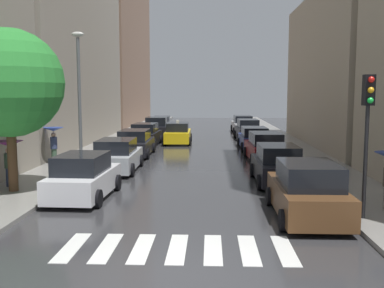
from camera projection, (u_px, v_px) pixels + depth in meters
The scene contains 24 objects.
ground_plane at pixel (199, 145), 33.43m from camera, with size 28.00×72.00×0.04m, color #313134.
sidewalk_left at pixel (113, 144), 33.68m from camera, with size 3.00×72.00×0.15m, color gray.
sidewalk_right at pixel (286, 144), 33.16m from camera, with size 3.00×72.00×0.15m, color gray.
crosswalk_stripes at pixel (177, 249), 11.26m from camera, with size 5.85×2.20×0.01m.
building_left_far at pixel (113, 18), 54.13m from camera, with size 6.00×20.78×25.84m, color #8C6B56.
building_right_mid at pixel (352, 71), 32.11m from camera, with size 6.00×18.45×10.97m, color #B2A38C.
parked_car_left_nearest at pixel (83, 178), 16.54m from camera, with size 2.15×4.22×1.69m.
parked_car_left_second at pixel (117, 156), 22.21m from camera, with size 2.16×4.43×1.63m.
parked_car_left_third at pixel (135, 144), 27.69m from camera, with size 2.14×4.65×1.64m.
parked_car_left_fourth at pixel (145, 135), 33.10m from camera, with size 2.21×4.32×1.66m.
parked_car_left_fifth at pixel (157, 128), 38.70m from camera, with size 2.24×4.35×1.81m.
parked_car_left_sixth at pixel (162, 125), 44.23m from camera, with size 2.08×4.65×1.60m.
parked_car_right_nearest at pixel (307, 192), 13.96m from camera, with size 2.14×4.47×1.78m.
parked_car_right_second at pixel (277, 165), 19.26m from camera, with size 2.05×4.33×1.70m.
parked_car_right_third at pixel (265, 148), 25.47m from camera, with size 2.20×4.76×1.67m.
parked_car_right_fourth at pixel (254, 139), 30.95m from camera, with size 2.11×4.73×1.55m.
parked_car_right_fifth at pixel (248, 130), 37.29m from camera, with size 2.14×4.53×1.70m.
parked_car_right_sixth at pixel (242, 125), 43.60m from camera, with size 2.16×4.83×1.68m.
taxi_midroad at pixel (178, 134), 34.42m from camera, with size 2.12×4.56×1.81m.
pedestrian_foreground at pixel (8, 152), 17.89m from camera, with size 1.16×1.16×1.85m.
pedestrian_near_tree at pixel (54, 137), 23.69m from camera, with size 1.06×1.06×1.93m.
street_tree_left at pixel (9, 83), 16.74m from camera, with size 4.10×4.10×6.18m.
traffic_light_right_corner at pixel (368, 114), 13.11m from camera, with size 0.30×0.42×4.30m.
lamp_post_left at pixel (79, 91), 21.63m from camera, with size 0.60×0.28×6.67m.
Camera 1 is at (0.81, -9.19, 3.94)m, focal length 41.74 mm.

